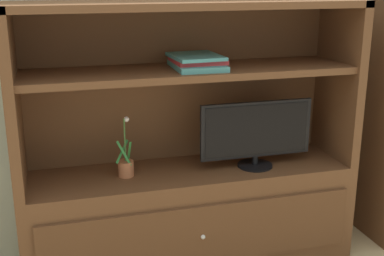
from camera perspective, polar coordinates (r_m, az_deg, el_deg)
painted_rear_wall at (r=2.97m, az=-2.16°, el=13.21°), size 6.00×0.10×2.80m
media_console at (r=2.87m, az=-0.32°, el=-6.35°), size 1.81×0.51×1.45m
tv_monitor at (r=2.82m, az=7.14°, el=-0.49°), size 0.63×0.19×0.37m
potted_plant at (r=2.73m, az=-7.34°, el=-4.17°), size 0.10×0.11×0.32m
magazine_stack at (r=2.68m, az=0.54°, el=7.38°), size 0.27×0.34×0.07m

